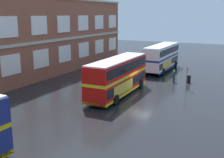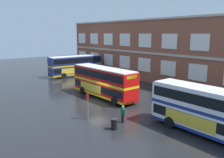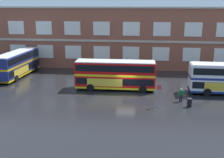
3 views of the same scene
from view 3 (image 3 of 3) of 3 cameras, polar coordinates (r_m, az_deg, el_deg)
The scene contains 7 objects.
ground_plane at distance 39.39m, azimuth 3.05°, elevation -2.17°, with size 120.00×120.00×0.00m, color black.
brick_terminal_building at distance 54.10m, azimuth 1.32°, elevation 8.52°, with size 52.65×8.19×11.13m.
double_decker_near at distance 48.50m, azimuth -18.61°, elevation 3.01°, with size 3.23×11.10×4.07m.
double_decker_middle at distance 38.91m, azimuth 0.66°, elevation 0.92°, with size 11.03×2.98×4.07m.
waiting_passenger at distance 35.43m, azimuth 13.86°, elevation -3.04°, with size 0.63×0.25×1.70m.
bus_stand_flag at distance 32.84m, azimuth 9.49°, elevation -2.97°, with size 0.44×0.10×2.70m.
station_litter_bin at distance 34.04m, azimuth 15.47°, elevation -4.65°, with size 0.60×0.60×1.03m.
Camera 3 is at (2.39, -35.49, 11.82)m, focal length 44.99 mm.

